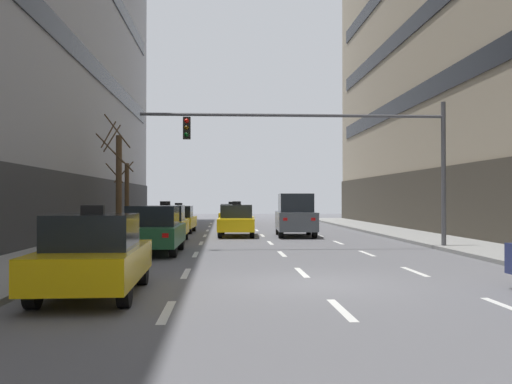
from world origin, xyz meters
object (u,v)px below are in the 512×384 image
car_driving_2 (295,215)px  street_tree_3 (118,181)px  street_tree_2 (126,195)px  car_driving_1 (154,230)px  traffic_signal_0 (341,143)px  taxi_driving_3 (231,214)px  taxi_driving_6 (237,221)px  taxi_driving_4 (94,255)px  taxi_driving_5 (165,224)px  taxi_driving_0 (179,219)px

car_driving_2 → street_tree_3: bearing=-178.2°
street_tree_3 → street_tree_2: bearing=90.2°
car_driving_1 → traffic_signal_0: (7.03, 1.20, 3.28)m
taxi_driving_3 → taxi_driving_6: size_ratio=0.95×
car_driving_1 → taxi_driving_4: size_ratio=1.03×
street_tree_2 → street_tree_3: bearing=-89.8°
car_driving_1 → taxi_driving_6: 9.59m
car_driving_1 → traffic_signal_0: traffic_signal_0 is taller
street_tree_2 → taxi_driving_3: bearing=62.2°
taxi_driving_5 → taxi_driving_0: bearing=89.5°
car_driving_2 → taxi_driving_4: (-6.35, -17.55, -0.29)m
street_tree_2 → traffic_signal_0: bearing=-44.6°
traffic_signal_0 → street_tree_3: 12.39m
car_driving_2 → taxi_driving_6: car_driving_2 is taller
street_tree_3 → taxi_driving_5: bearing=-49.2°
car_driving_1 → car_driving_2: car_driving_2 is taller
taxi_driving_3 → taxi_driving_0: bearing=-107.9°
car_driving_2 → taxi_driving_6: size_ratio=1.05×
taxi_driving_5 → street_tree_3: 4.61m
taxi_driving_3 → taxi_driving_4: 31.06m
taxi_driving_5 → street_tree_3: (-2.70, 3.13, 2.03)m
car_driving_2 → street_tree_3: size_ratio=0.78×
taxi_driving_0 → street_tree_3: (-2.76, -3.82, 2.08)m
taxi_driving_0 → traffic_signal_0: traffic_signal_0 is taller
car_driving_1 → taxi_driving_4: taxi_driving_4 is taller
taxi_driving_0 → taxi_driving_5: taxi_driving_5 is taller
taxi_driving_6 → taxi_driving_5: bearing=-132.6°
taxi_driving_4 → traffic_signal_0: 12.64m
car_driving_2 → street_tree_3: 9.25m
taxi_driving_6 → street_tree_3: street_tree_3 is taller
taxi_driving_6 → street_tree_3: bearing=-175.5°
taxi_driving_0 → traffic_signal_0: size_ratio=0.36×
car_driving_1 → taxi_driving_3: size_ratio=1.08×
car_driving_1 → street_tree_3: (-2.84, 8.58, 2.01)m
taxi_driving_5 → car_driving_1: bearing=-88.5°
taxi_driving_3 → taxi_driving_4: size_ratio=0.96×
taxi_driving_6 → traffic_signal_0: traffic_signal_0 is taller
street_tree_2 → street_tree_3: 2.45m
traffic_signal_0 → street_tree_3: street_tree_3 is taller
car_driving_2 → taxi_driving_4: size_ratio=1.05×
taxi_driving_3 → taxi_driving_6: taxi_driving_6 is taller
taxi_driving_4 → taxi_driving_5: taxi_driving_5 is taller
car_driving_1 → street_tree_2: size_ratio=1.03×
taxi_driving_0 → car_driving_2: 7.25m
taxi_driving_3 → street_tree_2: size_ratio=0.96×
street_tree_2 → street_tree_3: (0.01, -2.36, 0.66)m
traffic_signal_0 → taxi_driving_0: bearing=122.4°
taxi_driving_6 → traffic_signal_0: (3.85, -7.85, 3.31)m
taxi_driving_4 → taxi_driving_3: bearing=84.1°
taxi_driving_0 → traffic_signal_0: 13.68m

